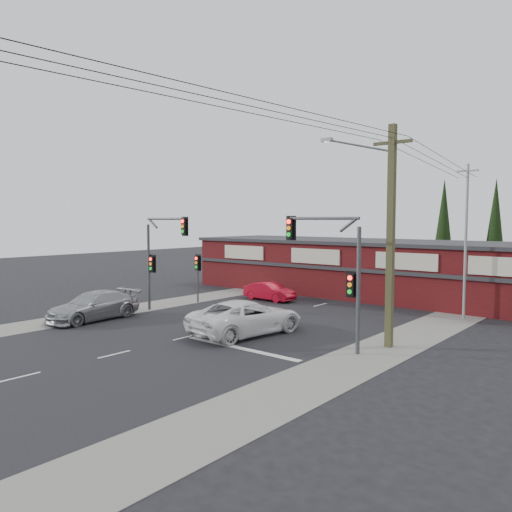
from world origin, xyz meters
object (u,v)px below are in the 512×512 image
Objects in this scene: utility_pole at (388,228)px; silver_suv at (93,306)px; white_suv at (246,317)px; red_sedan at (269,291)px; shop_building at (354,266)px.

silver_suv is at bearing -161.90° from utility_pole.
utility_pole reaches higher than white_suv.
white_suv is 1.58× the size of red_sedan.
red_sedan is (-5.68, 9.07, -0.22)m from white_suv.
utility_pole is at bearing -154.04° from white_suv.
silver_suv is 20.20m from shop_building.
red_sedan is 7.79m from shop_building.
white_suv is at bearing -161.75° from utility_pole.
silver_suv is 1.42× the size of red_sedan.
shop_building is at bearing 123.76° from utility_pole.
red_sedan is 0.39× the size of utility_pole.
silver_suv is 17.15m from utility_pole.
shop_building is at bearing -72.43° from white_suv.
red_sedan is at bearing 70.42° from silver_suv.
shop_building is 2.73× the size of utility_pole.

